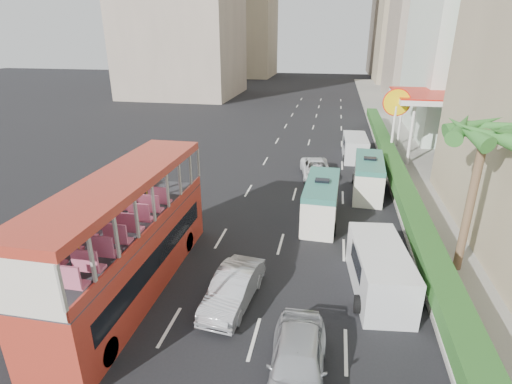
% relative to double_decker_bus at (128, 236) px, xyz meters
% --- Properties ---
extents(ground_plane, '(200.00, 200.00, 0.00)m').
position_rel_double_decker_bus_xyz_m(ground_plane, '(6.00, 0.00, -2.53)').
color(ground_plane, black).
rests_on(ground_plane, ground).
extents(double_decker_bus, '(2.50, 11.00, 5.06)m').
position_rel_double_decker_bus_xyz_m(double_decker_bus, '(0.00, 0.00, 0.00)').
color(double_decker_bus, '#AA2F20').
rests_on(double_decker_bus, ground).
extents(car_silver_lane_a, '(1.92, 4.31, 1.37)m').
position_rel_double_decker_bus_xyz_m(car_silver_lane_a, '(4.38, -0.16, -2.53)').
color(car_silver_lane_a, silver).
rests_on(car_silver_lane_a, ground).
extents(car_silver_lane_b, '(1.90, 4.47, 1.51)m').
position_rel_double_decker_bus_xyz_m(car_silver_lane_b, '(7.26, -3.56, -2.53)').
color(car_silver_lane_b, silver).
rests_on(car_silver_lane_b, ground).
extents(van_asset, '(2.80, 4.79, 1.25)m').
position_rel_double_decker_bus_xyz_m(van_asset, '(6.80, 15.89, -2.53)').
color(van_asset, silver).
rests_on(van_asset, ground).
extents(minibus_near, '(1.97, 5.40, 2.37)m').
position_rel_double_decker_bus_xyz_m(minibus_near, '(7.46, 8.31, -1.35)').
color(minibus_near, silver).
rests_on(minibus_near, ground).
extents(minibus_far, '(2.05, 5.46, 2.38)m').
position_rel_double_decker_bus_xyz_m(minibus_far, '(10.38, 13.12, -1.34)').
color(minibus_far, silver).
rests_on(minibus_far, ground).
extents(panel_van_near, '(2.53, 5.14, 1.98)m').
position_rel_double_decker_bus_xyz_m(panel_van_near, '(10.14, 1.81, -1.54)').
color(panel_van_near, silver).
rests_on(panel_van_near, ground).
extents(panel_van_far, '(2.06, 4.82, 1.90)m').
position_rel_double_decker_bus_xyz_m(panel_van_far, '(9.83, 21.35, -1.58)').
color(panel_van_far, silver).
rests_on(panel_van_far, ground).
extents(sidewalk, '(6.00, 120.00, 0.18)m').
position_rel_double_decker_bus_xyz_m(sidewalk, '(15.00, 25.00, -2.44)').
color(sidewalk, '#99968C').
rests_on(sidewalk, ground).
extents(kerb_wall, '(0.30, 44.00, 1.00)m').
position_rel_double_decker_bus_xyz_m(kerb_wall, '(12.20, 14.00, -1.85)').
color(kerb_wall, silver).
rests_on(kerb_wall, sidewalk).
extents(hedge, '(1.10, 44.00, 0.70)m').
position_rel_double_decker_bus_xyz_m(hedge, '(12.20, 14.00, -1.00)').
color(hedge, '#2D6626').
rests_on(hedge, kerb_wall).
extents(palm_tree, '(0.36, 0.36, 6.40)m').
position_rel_double_decker_bus_xyz_m(palm_tree, '(13.80, 4.00, 0.85)').
color(palm_tree, brown).
rests_on(palm_tree, sidewalk).
extents(shell_station, '(6.50, 8.00, 5.50)m').
position_rel_double_decker_bus_xyz_m(shell_station, '(16.00, 23.00, 0.22)').
color(shell_station, silver).
rests_on(shell_station, ground).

